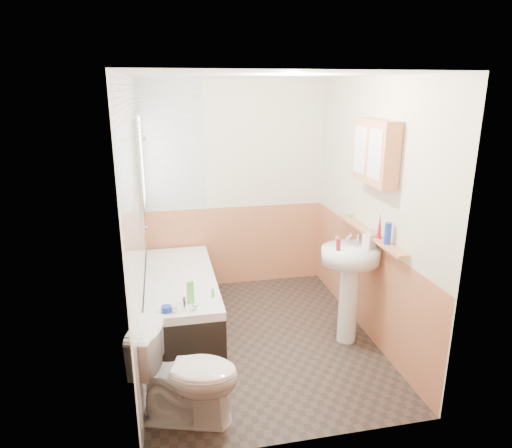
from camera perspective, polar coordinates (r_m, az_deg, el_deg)
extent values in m
plane|color=black|center=(4.69, 0.39, -14.12)|extent=(2.80, 2.80, 0.00)
plane|color=white|center=(4.02, 0.46, 18.11)|extent=(2.80, 2.80, 0.00)
cube|color=beige|center=(5.53, -2.69, 4.70)|extent=(2.20, 0.02, 2.50)
cube|color=beige|center=(2.90, 6.39, -6.86)|extent=(2.20, 0.02, 2.50)
cube|color=beige|center=(4.10, -14.91, -0.18)|extent=(0.02, 2.80, 2.50)
cube|color=beige|center=(4.54, 14.25, 1.50)|extent=(0.02, 2.80, 2.50)
cube|color=#D08155|center=(4.78, 13.36, -7.21)|extent=(0.01, 2.80, 1.00)
cube|color=#D08155|center=(3.29, 5.82, -18.76)|extent=(2.20, 0.01, 1.00)
cube|color=#D08155|center=(5.71, -2.55, -2.72)|extent=(2.20, 0.01, 1.00)
cube|color=white|center=(4.10, -14.61, -0.16)|extent=(0.01, 2.80, 2.50)
cube|color=white|center=(5.35, -10.51, 9.47)|extent=(0.75, 0.01, 1.50)
cube|color=white|center=(4.94, -14.26, 7.47)|extent=(0.03, 0.79, 0.99)
cube|color=white|center=(4.94, -14.12, 7.48)|extent=(0.01, 0.70, 0.90)
cube|color=white|center=(4.94, -14.11, 7.48)|extent=(0.01, 0.04, 0.90)
cube|color=black|center=(4.91, -9.28, -9.77)|extent=(0.70, 1.75, 0.46)
cube|color=white|center=(4.79, -9.43, -6.89)|extent=(0.70, 1.75, 0.08)
cube|color=white|center=(4.80, -9.43, -7.00)|extent=(0.56, 1.61, 0.04)
cylinder|color=silver|center=(4.04, -8.96, -9.82)|extent=(0.04, 0.04, 0.14)
sphere|color=silver|center=(4.06, -10.23, -10.28)|extent=(0.06, 0.06, 0.06)
sphere|color=silver|center=(4.06, -7.65, -10.12)|extent=(0.06, 0.06, 0.06)
cylinder|color=silver|center=(4.55, -14.17, 5.71)|extent=(0.02, 0.02, 1.12)
cylinder|color=silver|center=(4.67, -13.72, -0.47)|extent=(0.04, 0.04, 0.02)
cylinder|color=silver|center=(4.48, -14.64, 12.15)|extent=(0.04, 0.04, 0.02)
cylinder|color=silver|center=(4.49, -13.86, 10.42)|extent=(0.06, 0.07, 0.08)
imported|color=white|center=(3.56, -8.62, -18.12)|extent=(0.87, 0.64, 0.76)
cylinder|color=white|center=(4.57, 11.45, -9.73)|extent=(0.19, 0.19, 0.79)
ellipsoid|color=white|center=(4.37, 11.83, -3.81)|extent=(0.57, 0.46, 0.15)
cylinder|color=silver|center=(4.38, 10.04, -1.97)|extent=(0.03, 0.03, 0.08)
cylinder|color=silver|center=(4.47, 12.65, -1.77)|extent=(0.03, 0.03, 0.08)
cylinder|color=silver|center=(4.39, 11.49, -1.55)|extent=(0.02, 0.11, 0.09)
cube|color=#D08155|center=(4.46, 13.92, -1.12)|extent=(0.10, 1.31, 0.03)
cube|color=#D08155|center=(4.22, 14.72, 8.71)|extent=(0.15, 0.63, 0.56)
cube|color=silver|center=(4.06, 14.67, 8.40)|extent=(0.01, 0.24, 0.42)
cube|color=silver|center=(4.33, 12.90, 9.02)|extent=(0.01, 0.24, 0.42)
cylinder|color=#19339E|center=(4.12, 16.15, -1.13)|extent=(0.08, 0.08, 0.19)
cone|color=maroon|center=(4.25, 15.20, -0.22)|extent=(0.06, 0.06, 0.24)
cylinder|color=#59C647|center=(4.89, 11.44, 1.07)|extent=(0.08, 0.08, 0.04)
imported|color=silver|center=(4.34, 13.92, -2.36)|extent=(0.16, 0.22, 0.09)
cylinder|color=maroon|center=(4.22, 10.25, -2.53)|extent=(0.05, 0.05, 0.11)
cube|color=#59C647|center=(4.17, -8.21, -8.44)|extent=(0.07, 0.05, 0.21)
cylinder|color=#19339E|center=(4.08, -11.13, -10.39)|extent=(0.09, 0.09, 0.06)
cylinder|color=#59C647|center=(4.27, -5.43, -8.61)|extent=(0.03, 0.03, 0.08)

